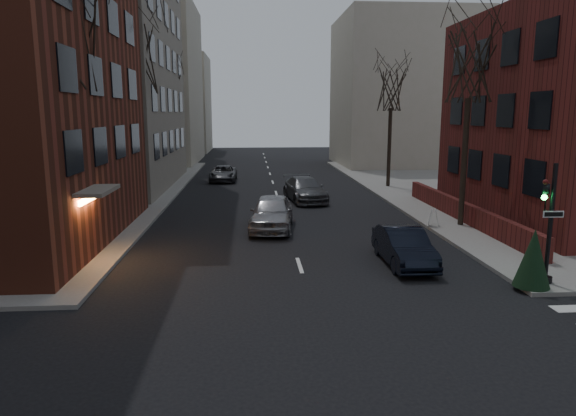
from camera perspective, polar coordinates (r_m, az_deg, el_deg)
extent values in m
cube|color=#5D1D1A|center=(28.56, 18.81, -0.32)|extent=(0.35, 16.00, 1.00)
cube|color=#B4A998|center=(63.29, -16.62, 13.06)|extent=(14.00, 16.00, 18.00)
cube|color=#B4A998|center=(59.29, 12.62, 12.47)|extent=(14.00, 14.00, 16.00)
cube|color=#B4A998|center=(79.61, -12.48, 11.20)|extent=(10.00, 12.00, 14.00)
cylinder|color=black|center=(18.96, 27.12, -1.59)|extent=(0.14, 0.14, 4.00)
cylinder|color=black|center=(19.41, 26.65, -7.08)|extent=(0.44, 0.44, 0.20)
imported|color=black|center=(18.68, 26.69, 0.94)|extent=(0.16, 0.20, 1.00)
sphere|color=#19FF4C|center=(18.60, 26.59, 1.07)|extent=(0.18, 0.18, 0.18)
cube|color=white|center=(18.79, 27.40, -0.62)|extent=(0.70, 0.03, 0.22)
cylinder|color=#2D231C|center=(22.07, -22.64, 3.81)|extent=(0.28, 0.28, 6.65)
cylinder|color=#2D231C|center=(33.62, -16.26, 6.54)|extent=(0.28, 0.28, 7.00)
cylinder|color=#2D231C|center=(47.40, -12.74, 7.32)|extent=(0.28, 0.28, 6.30)
cylinder|color=#2D231C|center=(27.10, 18.98, 4.78)|extent=(0.28, 0.28, 6.30)
cylinder|color=#2D231C|center=(40.32, 11.19, 6.61)|extent=(0.28, 0.28, 5.95)
cylinder|color=black|center=(29.63, -16.66, 5.06)|extent=(0.12, 0.12, 6.00)
sphere|color=#FFA54C|center=(29.52, -16.98, 11.06)|extent=(0.36, 0.36, 0.36)
cylinder|color=black|center=(49.30, -11.69, 7.30)|extent=(0.12, 0.12, 6.00)
sphere|color=#FFA54C|center=(49.23, -11.83, 10.90)|extent=(0.36, 0.36, 0.36)
imported|color=black|center=(20.19, 12.75, -4.19)|extent=(1.53, 4.32, 1.42)
imported|color=#939398|center=(25.57, -1.81, -0.50)|extent=(2.59, 5.22, 1.71)
imported|color=#46474C|center=(33.85, 1.89, 2.09)|extent=(2.89, 5.61, 1.56)
imported|color=#3E3F43|center=(44.10, -7.20, 3.83)|extent=(2.27, 4.79, 1.32)
cube|color=silver|center=(26.75, 15.84, -0.99)|extent=(0.53, 0.63, 0.87)
cone|color=black|center=(18.52, 25.59, -5.02)|extent=(1.50, 1.50, 1.93)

